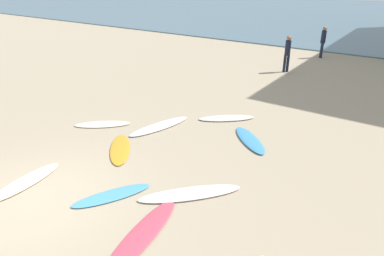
{
  "coord_description": "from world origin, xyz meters",
  "views": [
    {
      "loc": [
        6.81,
        -3.64,
        5.04
      ],
      "look_at": [
        1.21,
        4.95,
        0.3
      ],
      "focal_mm": 32.94,
      "sensor_mm": 36.0,
      "label": 1
    }
  ],
  "objects_px": {
    "surfboard_0": "(26,181)",
    "surfboard_5": "(103,124)",
    "surfboard_2": "(120,149)",
    "surfboard_6": "(142,234)",
    "surfboard_4": "(190,193)",
    "surfboard_9": "(112,195)",
    "surfboard_8": "(226,118)",
    "beachgoer_near": "(323,40)",
    "beachgoer_mid": "(287,52)",
    "surfboard_1": "(250,140)",
    "surfboard_3": "(159,126)"
  },
  "relations": [
    {
      "from": "surfboard_6",
      "to": "surfboard_8",
      "type": "height_order",
      "value": "surfboard_8"
    },
    {
      "from": "surfboard_1",
      "to": "surfboard_5",
      "type": "height_order",
      "value": "surfboard_1"
    },
    {
      "from": "surfboard_3",
      "to": "surfboard_5",
      "type": "bearing_deg",
      "value": -137.0
    },
    {
      "from": "surfboard_8",
      "to": "surfboard_9",
      "type": "distance_m",
      "value": 5.66
    },
    {
      "from": "surfboard_8",
      "to": "surfboard_5",
      "type": "bearing_deg",
      "value": -89.09
    },
    {
      "from": "surfboard_2",
      "to": "beachgoer_mid",
      "type": "bearing_deg",
      "value": 42.51
    },
    {
      "from": "surfboard_2",
      "to": "surfboard_4",
      "type": "xyz_separation_m",
      "value": [
        3.02,
        -0.75,
        0.01
      ]
    },
    {
      "from": "surfboard_0",
      "to": "surfboard_2",
      "type": "bearing_deg",
      "value": 68.33
    },
    {
      "from": "surfboard_8",
      "to": "beachgoer_mid",
      "type": "distance_m",
      "value": 7.26
    },
    {
      "from": "surfboard_2",
      "to": "surfboard_6",
      "type": "distance_m",
      "value": 3.87
    },
    {
      "from": "surfboard_5",
      "to": "beachgoer_near",
      "type": "relative_size",
      "value": 1.04
    },
    {
      "from": "surfboard_0",
      "to": "surfboard_6",
      "type": "distance_m",
      "value": 3.76
    },
    {
      "from": "surfboard_1",
      "to": "beachgoer_mid",
      "type": "bearing_deg",
      "value": 55.65
    },
    {
      "from": "surfboard_2",
      "to": "surfboard_3",
      "type": "height_order",
      "value": "surfboard_3"
    },
    {
      "from": "surfboard_0",
      "to": "beachgoer_mid",
      "type": "distance_m",
      "value": 13.79
    },
    {
      "from": "surfboard_1",
      "to": "surfboard_3",
      "type": "relative_size",
      "value": 0.82
    },
    {
      "from": "surfboard_3",
      "to": "surfboard_5",
      "type": "xyz_separation_m",
      "value": [
        -1.78,
        -0.93,
        -0.01
      ]
    },
    {
      "from": "surfboard_6",
      "to": "surfboard_3",
      "type": "bearing_deg",
      "value": -63.26
    },
    {
      "from": "surfboard_8",
      "to": "surfboard_9",
      "type": "xyz_separation_m",
      "value": [
        -0.09,
        -5.66,
        -0.01
      ]
    },
    {
      "from": "surfboard_2",
      "to": "surfboard_3",
      "type": "distance_m",
      "value": 1.95
    },
    {
      "from": "surfboard_2",
      "to": "beachgoer_mid",
      "type": "relative_size",
      "value": 1.06
    },
    {
      "from": "surfboard_8",
      "to": "surfboard_3",
      "type": "bearing_deg",
      "value": -79.16
    },
    {
      "from": "surfboard_1",
      "to": "surfboard_8",
      "type": "bearing_deg",
      "value": 94.88
    },
    {
      "from": "surfboard_0",
      "to": "surfboard_8",
      "type": "bearing_deg",
      "value": 64.95
    },
    {
      "from": "surfboard_6",
      "to": "surfboard_0",
      "type": "bearing_deg",
      "value": -5.45
    },
    {
      "from": "surfboard_6",
      "to": "surfboard_9",
      "type": "bearing_deg",
      "value": -30.39
    },
    {
      "from": "surfboard_0",
      "to": "surfboard_5",
      "type": "relative_size",
      "value": 1.08
    },
    {
      "from": "surfboard_0",
      "to": "surfboard_5",
      "type": "distance_m",
      "value": 3.75
    },
    {
      "from": "surfboard_0",
      "to": "surfboard_8",
      "type": "distance_m",
      "value": 6.84
    },
    {
      "from": "surfboard_4",
      "to": "surfboard_9",
      "type": "distance_m",
      "value": 1.88
    },
    {
      "from": "surfboard_5",
      "to": "surfboard_9",
      "type": "bearing_deg",
      "value": 10.01
    },
    {
      "from": "beachgoer_mid",
      "to": "beachgoer_near",
      "type": "bearing_deg",
      "value": -155.09
    },
    {
      "from": "surfboard_4",
      "to": "surfboard_5",
      "type": "distance_m",
      "value": 5.12
    },
    {
      "from": "surfboard_8",
      "to": "surfboard_9",
      "type": "relative_size",
      "value": 1.06
    },
    {
      "from": "surfboard_4",
      "to": "beachgoer_mid",
      "type": "relative_size",
      "value": 1.36
    },
    {
      "from": "surfboard_5",
      "to": "surfboard_8",
      "type": "xyz_separation_m",
      "value": [
        3.36,
        2.82,
        0.01
      ]
    },
    {
      "from": "surfboard_4",
      "to": "surfboard_9",
      "type": "xyz_separation_m",
      "value": [
        -1.54,
        -1.08,
        -0.01
      ]
    },
    {
      "from": "surfboard_0",
      "to": "surfboard_2",
      "type": "xyz_separation_m",
      "value": [
        0.78,
        2.6,
        -0.0
      ]
    },
    {
      "from": "surfboard_8",
      "to": "surfboard_1",
      "type": "bearing_deg",
      "value": 12.43
    },
    {
      "from": "surfboard_0",
      "to": "surfboard_6",
      "type": "xyz_separation_m",
      "value": [
        3.75,
        0.13,
        -0.01
      ]
    },
    {
      "from": "surfboard_2",
      "to": "beachgoer_mid",
      "type": "distance_m",
      "value": 11.12
    },
    {
      "from": "surfboard_1",
      "to": "beachgoer_near",
      "type": "bearing_deg",
      "value": 48.49
    },
    {
      "from": "surfboard_4",
      "to": "surfboard_8",
      "type": "height_order",
      "value": "same"
    },
    {
      "from": "surfboard_4",
      "to": "beachgoer_mid",
      "type": "height_order",
      "value": "beachgoer_mid"
    },
    {
      "from": "surfboard_3",
      "to": "surfboard_6",
      "type": "relative_size",
      "value": 0.94
    },
    {
      "from": "surfboard_5",
      "to": "surfboard_8",
      "type": "height_order",
      "value": "surfboard_8"
    },
    {
      "from": "surfboard_9",
      "to": "beachgoer_near",
      "type": "bearing_deg",
      "value": 117.54
    },
    {
      "from": "surfboard_2",
      "to": "surfboard_6",
      "type": "bearing_deg",
      "value": -80.9
    },
    {
      "from": "surfboard_0",
      "to": "surfboard_2",
      "type": "distance_m",
      "value": 2.71
    },
    {
      "from": "surfboard_4",
      "to": "surfboard_6",
      "type": "bearing_deg",
      "value": 132.66
    }
  ]
}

